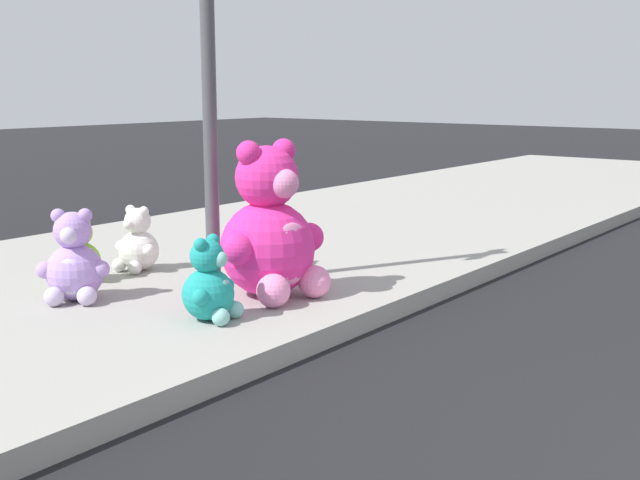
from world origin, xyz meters
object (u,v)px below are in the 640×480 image
object	(u,v)px
plush_pink_large	(271,235)
plush_white	(137,245)
plush_teal	(210,287)
sign_pole	(209,64)
plush_lavender	(74,264)
plush_lime	(79,256)
plush_tan	(262,244)

from	to	relation	value
plush_pink_large	plush_white	world-z (taller)	plush_pink_large
plush_teal	sign_pole	bearing A→B (deg)	44.27
plush_lavender	plush_lime	distance (m)	0.60
plush_white	plush_tan	bearing A→B (deg)	-46.59
plush_white	plush_teal	size ratio (longest dim) A/B	0.97
plush_lime	plush_white	bearing A→B (deg)	-6.48
plush_lavender	plush_tan	size ratio (longest dim) A/B	1.29
sign_pole	plush_teal	distance (m)	1.77
plush_teal	plush_pink_large	bearing A→B (deg)	7.92
plush_pink_large	plush_lime	size ratio (longest dim) A/B	2.26
plush_white	plush_tan	size ratio (longest dim) A/B	1.06
plush_teal	plush_lavender	bearing A→B (deg)	103.00
plush_pink_large	plush_lime	xyz separation A→B (m)	(-0.61, 1.50, -0.26)
plush_white	sign_pole	bearing A→B (deg)	-86.01
plush_lime	sign_pole	bearing A→B (deg)	-57.16
plush_pink_large	plush_teal	bearing A→B (deg)	-172.08
plush_teal	plush_tan	xyz separation A→B (m)	(1.37, 0.77, -0.02)
plush_pink_large	plush_tan	bearing A→B (deg)	46.12
plush_white	plush_tan	distance (m)	1.06
plush_tan	sign_pole	bearing A→B (deg)	-172.39
sign_pole	plush_teal	world-z (taller)	sign_pole
plush_pink_large	plush_white	distance (m)	1.46
plush_teal	plush_tan	distance (m)	1.57
plush_tan	plush_lime	bearing A→B (deg)	146.66
plush_lime	plush_lavender	bearing A→B (deg)	-128.66
sign_pole	plush_lavender	distance (m)	1.78
plush_pink_large	plush_lavender	size ratio (longest dim) A/B	1.72
sign_pole	plush_teal	bearing A→B (deg)	-135.73
plush_pink_large	plush_white	bearing A→B (deg)	93.12
sign_pole	plush_lavender	xyz separation A→B (m)	(-0.96, 0.45, -1.43)
plush_lavender	plush_pink_large	bearing A→B (deg)	-46.48
sign_pole	plush_white	bearing A→B (deg)	93.99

